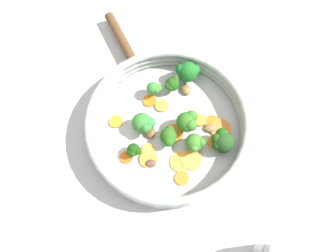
{
  "coord_description": "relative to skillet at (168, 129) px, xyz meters",
  "views": [
    {
      "loc": [
        -0.25,
        0.07,
        0.72
      ],
      "look_at": [
        0.0,
        0.0,
        0.03
      ],
      "focal_mm": 35.0,
      "sensor_mm": 36.0,
      "label": 1
    }
  ],
  "objects": [
    {
      "name": "mushroom_piece_2",
      "position": [
        -0.02,
        -0.09,
        0.01
      ],
      "size": [
        0.02,
        0.03,
        0.01
      ],
      "primitive_type": "ellipsoid",
      "rotation": [
        0.0,
        0.0,
        4.63
      ],
      "color": "#866144",
      "rests_on": "skillet"
    },
    {
      "name": "broccoli_floret_4",
      "position": [
        0.09,
        -0.03,
        0.03
      ],
      "size": [
        0.03,
        0.04,
        0.04
      ],
      "color": "#709E52",
      "rests_on": "skillet"
    },
    {
      "name": "skillet_rivet_right",
      "position": [
        0.15,
        0.08,
        0.01
      ],
      "size": [
        0.01,
        0.01,
        0.01
      ],
      "primitive_type": "sphere",
      "color": "#B0B7B3",
      "rests_on": "skillet"
    },
    {
      "name": "mushroom_piece_1",
      "position": [
        0.08,
        -0.07,
        0.01
      ],
      "size": [
        0.03,
        0.03,
        0.01
      ],
      "primitive_type": "ellipsoid",
      "rotation": [
        0.0,
        0.0,
        3.26
      ],
      "color": "olive",
      "rests_on": "skillet"
    },
    {
      "name": "salt_shaker",
      "position": [
        -0.3,
        -0.12,
        0.04
      ],
      "size": [
        0.03,
        0.03,
        0.1
      ],
      "color": "silver",
      "rests_on": "ground_plane"
    },
    {
      "name": "carrot_slice_9",
      "position": [
        -0.08,
        -0.01,
        0.01
      ],
      "size": [
        0.06,
        0.06,
        0.0
      ],
      "primitive_type": "cylinder",
      "rotation": [
        0.0,
        0.0,
        1.94
      ],
      "color": "#EF9C3B",
      "rests_on": "skillet"
    },
    {
      "name": "skillet",
      "position": [
        0.0,
        0.0,
        0.0
      ],
      "size": [
        0.35,
        0.35,
        0.01
      ],
      "primitive_type": "cylinder",
      "color": "#B2B5B7",
      "rests_on": "ground_plane"
    },
    {
      "name": "carrot_slice_3",
      "position": [
        -0.12,
        -0.0,
        0.01
      ],
      "size": [
        0.04,
        0.04,
        0.0
      ],
      "primitive_type": "cylinder",
      "rotation": [
        0.0,
        0.0,
        2.56
      ],
      "color": "orange",
      "rests_on": "skillet"
    },
    {
      "name": "skillet_rim_wall",
      "position": [
        0.0,
        0.0,
        0.03
      ],
      "size": [
        0.36,
        0.36,
        0.05
      ],
      "color": "#ADB6B4",
      "rests_on": "skillet"
    },
    {
      "name": "broccoli_floret_6",
      "position": [
        -0.03,
        0.01,
        0.03
      ],
      "size": [
        0.05,
        0.04,
        0.04
      ],
      "color": "#82A85E",
      "rests_on": "skillet"
    },
    {
      "name": "mushroom_piece_0",
      "position": [
        -0.0,
        0.04,
        0.01
      ],
      "size": [
        0.03,
        0.02,
        0.01
      ],
      "primitive_type": "ellipsoid",
      "rotation": [
        0.0,
        0.0,
        3.14
      ],
      "color": "brown",
      "rests_on": "skillet"
    },
    {
      "name": "carrot_slice_10",
      "position": [
        -0.06,
        -0.09,
        0.01
      ],
      "size": [
        0.03,
        0.03,
        0.0
      ],
      "primitive_type": "cylinder",
      "rotation": [
        0.0,
        0.0,
        1.48
      ],
      "color": "orange",
      "rests_on": "skillet"
    },
    {
      "name": "broccoli_floret_7",
      "position": [
        0.09,
        0.01,
        0.03
      ],
      "size": [
        0.03,
        0.03,
        0.04
      ],
      "color": "#6F9856",
      "rests_on": "skillet"
    },
    {
      "name": "mushroom_piece_3",
      "position": [
        -0.07,
        0.06,
        0.01
      ],
      "size": [
        0.02,
        0.03,
        0.01
      ],
      "primitive_type": "ellipsoid",
      "rotation": [
        0.0,
        0.0,
        1.36
      ],
      "color": "brown",
      "rests_on": "skillet"
    },
    {
      "name": "broccoli_floret_3",
      "position": [
        -0.04,
        0.09,
        0.03
      ],
      "size": [
        0.03,
        0.03,
        0.03
      ],
      "color": "#84B369",
      "rests_on": "skillet"
    },
    {
      "name": "carrot_slice_2",
      "position": [
        -0.01,
        -0.1,
        0.01
      ],
      "size": [
        0.05,
        0.05,
        0.01
      ],
      "primitive_type": "cylinder",
      "rotation": [
        0.0,
        0.0,
        2.62
      ],
      "color": "orange",
      "rests_on": "skillet"
    },
    {
      "name": "carrot_slice_8",
      "position": [
        0.06,
        -0.0,
        0.01
      ],
      "size": [
        0.04,
        0.04,
        0.01
      ],
      "primitive_type": "cylinder",
      "rotation": [
        0.0,
        0.0,
        1.07
      ],
      "color": "#EE9A3C",
      "rests_on": "skillet"
    },
    {
      "name": "carrot_slice_5",
      "position": [
        -0.03,
        -0.12,
        0.01
      ],
      "size": [
        0.05,
        0.05,
        0.01
      ],
      "primitive_type": "cylinder",
      "rotation": [
        0.0,
        0.0,
        1.65
      ],
      "color": "orange",
      "rests_on": "skillet"
    },
    {
      "name": "broccoli_floret_0",
      "position": [
        -0.01,
        -0.04,
        0.04
      ],
      "size": [
        0.05,
        0.05,
        0.06
      ],
      "color": "#81B464",
      "rests_on": "skillet"
    },
    {
      "name": "broccoli_floret_1",
      "position": [
        0.01,
        0.05,
        0.04
      ],
      "size": [
        0.05,
        0.05,
        0.05
      ],
      "color": "#6F974E",
      "rests_on": "skillet"
    },
    {
      "name": "carrot_slice_1",
      "position": [
        -0.02,
        -0.01,
        0.01
      ],
      "size": [
        0.05,
        0.05,
        0.0
      ],
      "primitive_type": "cylinder",
      "rotation": [
        0.0,
        0.0,
        6.05
      ],
      "color": "orange",
      "rests_on": "skillet"
    },
    {
      "name": "carrot_slice_7",
      "position": [
        -0.06,
        0.06,
        0.01
      ],
      "size": [
        0.04,
        0.04,
        0.0
      ],
      "primitive_type": "cylinder",
      "rotation": [
        0.0,
        0.0,
        1.55
      ],
      "color": "gold",
      "rests_on": "skillet"
    },
    {
      "name": "carrot_slice_12",
      "position": [
        0.0,
        -0.08,
        0.01
      ],
      "size": [
        0.03,
        0.03,
        0.01
      ],
      "primitive_type": "cylinder",
      "rotation": [
        0.0,
        0.0,
        3.15
      ],
      "color": "orange",
      "rests_on": "skillet"
    },
    {
      "name": "skillet_handle",
      "position": [
        0.25,
        0.05,
        0.02
      ],
      "size": [
        0.17,
        0.06,
        0.02
      ],
      "primitive_type": "cylinder",
      "rotation": [
        1.57,
        0.0,
        1.78
      ],
      "color": "brown",
      "rests_on": "skillet"
    },
    {
      "name": "carrot_slice_4",
      "position": [
        0.08,
        0.02,
        0.01
      ],
      "size": [
        0.04,
        0.04,
        0.0
      ],
      "primitive_type": "cylinder",
      "rotation": [
        0.0,
        0.0,
        6.05
      ],
      "color": "orange",
      "rests_on": "skillet"
    },
    {
      "name": "broccoli_floret_2",
      "position": [
        0.11,
        -0.08,
        0.04
      ],
      "size": [
        0.05,
        0.06,
        0.06
      ],
      "color": "#87AB63",
      "rests_on": "skillet"
    },
    {
      "name": "broccoli_floret_5",
      "position": [
        -0.06,
        -0.05,
        0.03
      ],
      "size": [
        0.04,
        0.04,
        0.04
      ],
      "color": "#7EB764",
      "rests_on": "skillet"
    },
    {
      "name": "skillet_rivet_left",
      "position": [
        0.17,
        -0.01,
        0.01
      ],
      "size": [
        0.01,
        0.01,
        0.01
      ],
      "primitive_type": "sphere",
      "color": "#B6B5B7",
      "rests_on": "skillet"
    },
    {
      "name": "broccoli_floret_8",
      "position": [
        -0.07,
        -0.1,
        0.04
      ],
      "size": [
        0.05,
        0.05,
        0.05
      ],
      "color": "#7E9A50",
      "rests_on": "skillet"
    },
    {
      "name": "carrot_slice_0",
      "position": [
        -0.04,
        0.06,
        0.01
      ],
      "size": [
        0.04,
        0.04,
        0.01
      ],
      "primitive_type": "cylinder",
      "rotation": [
        0.0,
        0.0,
        3.68
      ],
      "color": "#F28F40",
      "rests_on": "skillet"
    },
    {
      "name": "ground_plane",
      "position": [
        0.0,
        0.0,
        -0.01
      ],
      "size": [
        4.0,
        4.0,
        0.0
      ],
      "primitive_type": "plane",
      "color": "#B9BEC1"
    },
    {
      "name": "carrot_slice_6",
      "position": [
        0.05,
        0.11,
        0.01
      ],
      "size": [
        0.04,
        0.04,
        0.01
      ],
      "primitive_type": "cylinder",
      "rotation": [
        0.0,
        0.0,
        4.45
      ],
      "color": "orange",
      "rests_on": "skillet"
    },
    {
      "name": "carrot_slice_13",
      "position": [
        -0.09,
        -0.03,
        0.01
      ],
      "size": [
        0.05,
        0.05,
        0.0
      ],
      "primitive_type": "cylinder",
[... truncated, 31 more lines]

